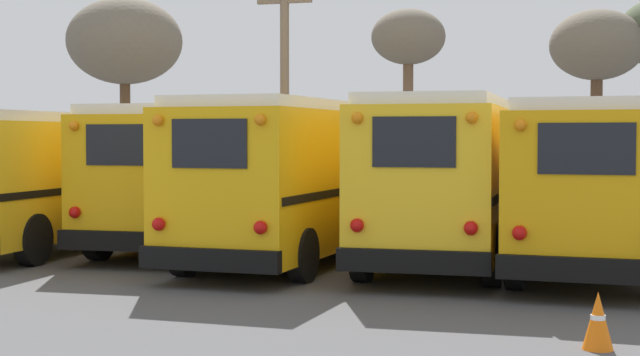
# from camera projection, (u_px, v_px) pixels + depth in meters

# --- Properties ---
(ground_plane) EXTENTS (160.00, 160.00, 0.00)m
(ground_plane) POSITION_uv_depth(u_px,v_px,m) (322.00, 252.00, 20.93)
(ground_plane) COLOR #4C4C4F
(school_bus_0) EXTENTS (2.60, 9.96, 2.96)m
(school_bus_0) POSITION_uv_depth(u_px,v_px,m) (76.00, 174.00, 22.31)
(school_bus_0) COLOR yellow
(school_bus_0) RESTS_ON ground
(school_bus_1) EXTENTS (2.76, 10.04, 3.08)m
(school_bus_1) POSITION_uv_depth(u_px,v_px,m) (214.00, 170.00, 22.63)
(school_bus_1) COLOR #EAAA0F
(school_bus_1) RESTS_ON ground
(school_bus_2) EXTENTS (2.89, 10.91, 3.15)m
(school_bus_2) POSITION_uv_depth(u_px,v_px,m) (318.00, 173.00, 20.62)
(school_bus_2) COLOR #EAAA0F
(school_bus_2) RESTS_ON ground
(school_bus_3) EXTENTS (2.66, 9.67, 3.17)m
(school_bus_3) POSITION_uv_depth(u_px,v_px,m) (454.00, 173.00, 19.57)
(school_bus_3) COLOR yellow
(school_bus_3) RESTS_ON ground
(school_bus_4) EXTENTS (2.98, 9.54, 3.06)m
(school_bus_4) POSITION_uv_depth(u_px,v_px,m) (604.00, 179.00, 18.43)
(school_bus_4) COLOR #E5A00C
(school_bus_4) RESTS_ON ground
(utility_pole) EXTENTS (1.80, 0.29, 7.65)m
(utility_pole) POSITION_uv_depth(u_px,v_px,m) (285.00, 88.00, 31.04)
(utility_pole) COLOR #75604C
(utility_pole) RESTS_ON ground
(bare_tree_0) EXTENTS (2.70, 2.70, 7.09)m
(bare_tree_0) POSITION_uv_depth(u_px,v_px,m) (408.00, 41.00, 35.59)
(bare_tree_0) COLOR brown
(bare_tree_0) RESTS_ON ground
(bare_tree_1) EXTENTS (4.00, 4.00, 7.27)m
(bare_tree_1) POSITION_uv_depth(u_px,v_px,m) (125.00, 42.00, 33.98)
(bare_tree_1) COLOR brown
(bare_tree_1) RESTS_ON ground
(bare_tree_3) EXTENTS (3.47, 3.47, 7.13)m
(bare_tree_3) POSITION_uv_depth(u_px,v_px,m) (597.00, 47.00, 36.01)
(bare_tree_3) COLOR brown
(bare_tree_3) RESTS_ON ground
(traffic_cone) EXTENTS (0.36, 0.36, 0.68)m
(traffic_cone) POSITION_uv_depth(u_px,v_px,m) (598.00, 321.00, 11.34)
(traffic_cone) COLOR orange
(traffic_cone) RESTS_ON ground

